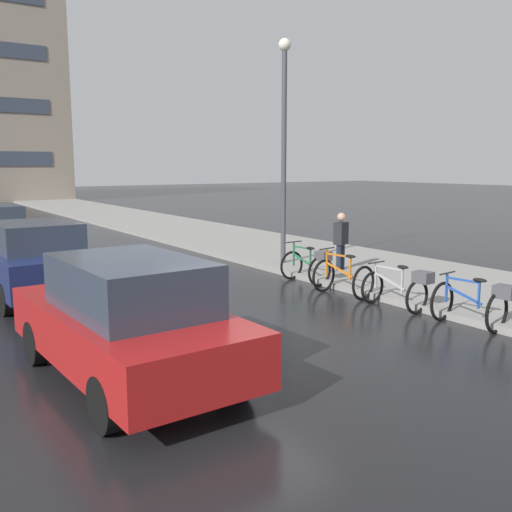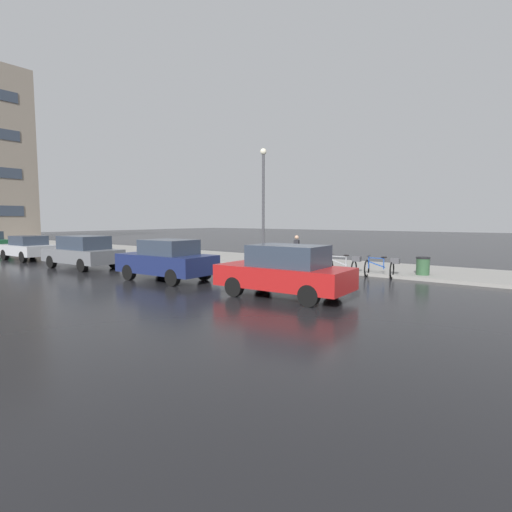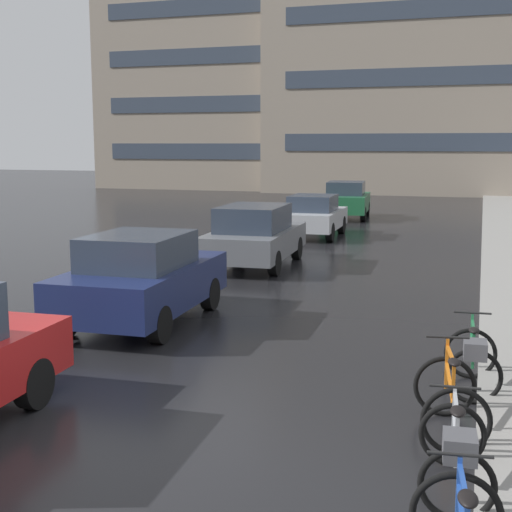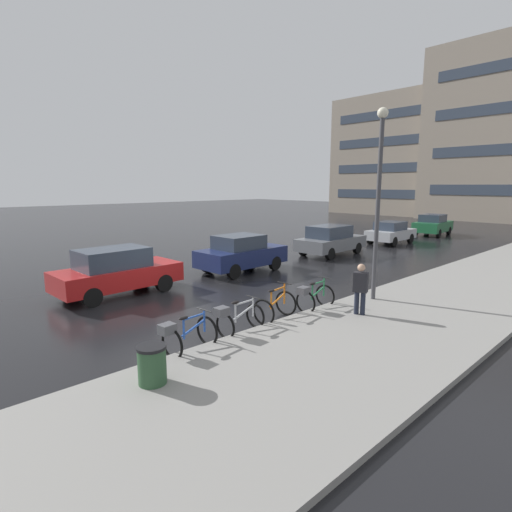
{
  "view_description": "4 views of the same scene",
  "coord_description": "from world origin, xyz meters",
  "px_view_note": "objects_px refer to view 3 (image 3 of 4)",
  "views": [
    {
      "loc": [
        -5.11,
        -7.92,
        2.87
      ],
      "look_at": [
        1.92,
        2.67,
        0.84
      ],
      "focal_mm": 40.0,
      "sensor_mm": 36.0,
      "label": 1
    },
    {
      "loc": [
        -13.1,
        -7.7,
        2.5
      ],
      "look_at": [
        -0.59,
        1.7,
        1.04
      ],
      "focal_mm": 28.0,
      "sensor_mm": 36.0,
      "label": 2
    },
    {
      "loc": [
        3.54,
        -6.74,
        3.29
      ],
      "look_at": [
        -0.3,
        5.34,
        1.28
      ],
      "focal_mm": 50.0,
      "sensor_mm": 36.0,
      "label": 3
    },
    {
      "loc": [
        11.03,
        -6.68,
        3.87
      ],
      "look_at": [
        0.83,
        2.84,
        1.38
      ],
      "focal_mm": 28.0,
      "sensor_mm": 36.0,
      "label": 4
    }
  ],
  "objects_px": {
    "bicycle_farthest": "(473,359)",
    "car_green": "(346,200)",
    "bicycle_second": "(456,452)",
    "car_grey": "(255,235)",
    "car_navy": "(142,278)",
    "car_silver": "(313,215)",
    "bicycle_third": "(450,400)"
  },
  "relations": [
    {
      "from": "bicycle_third",
      "to": "car_silver",
      "type": "xyz_separation_m",
      "value": [
        -5.44,
        16.56,
        0.34
      ]
    },
    {
      "from": "bicycle_farthest",
      "to": "car_silver",
      "type": "height_order",
      "value": "car_silver"
    },
    {
      "from": "bicycle_second",
      "to": "bicycle_farthest",
      "type": "distance_m",
      "value": 3.02
    },
    {
      "from": "car_grey",
      "to": "car_silver",
      "type": "height_order",
      "value": "car_grey"
    },
    {
      "from": "bicycle_second",
      "to": "car_grey",
      "type": "height_order",
      "value": "car_grey"
    },
    {
      "from": "bicycle_second",
      "to": "bicycle_third",
      "type": "xyz_separation_m",
      "value": [
        -0.12,
        1.57,
        -0.06
      ]
    },
    {
      "from": "car_navy",
      "to": "car_green",
      "type": "xyz_separation_m",
      "value": [
        0.19,
        19.49,
        -0.02
      ]
    },
    {
      "from": "bicycle_second",
      "to": "bicycle_farthest",
      "type": "relative_size",
      "value": 1.07
    },
    {
      "from": "car_silver",
      "to": "car_green",
      "type": "xyz_separation_m",
      "value": [
        -0.05,
        6.54,
        0.06
      ]
    },
    {
      "from": "bicycle_farthest",
      "to": "car_green",
      "type": "xyz_separation_m",
      "value": [
        -5.7,
        21.66,
        0.34
      ]
    },
    {
      "from": "bicycle_second",
      "to": "car_silver",
      "type": "xyz_separation_m",
      "value": [
        -5.55,
        18.13,
        0.28
      ]
    },
    {
      "from": "bicycle_second",
      "to": "bicycle_third",
      "type": "distance_m",
      "value": 1.58
    },
    {
      "from": "car_silver",
      "to": "car_navy",
      "type": "bearing_deg",
      "value": -91.05
    },
    {
      "from": "bicycle_third",
      "to": "car_navy",
      "type": "xyz_separation_m",
      "value": [
        -5.67,
        3.61,
        0.42
      ]
    },
    {
      "from": "bicycle_second",
      "to": "car_silver",
      "type": "distance_m",
      "value": 18.97
    },
    {
      "from": "car_navy",
      "to": "car_silver",
      "type": "xyz_separation_m",
      "value": [
        0.24,
        12.95,
        -0.08
      ]
    },
    {
      "from": "bicycle_second",
      "to": "car_green",
      "type": "relative_size",
      "value": 0.36
    },
    {
      "from": "bicycle_second",
      "to": "car_navy",
      "type": "xyz_separation_m",
      "value": [
        -5.79,
        5.19,
        0.36
      ]
    },
    {
      "from": "bicycle_farthest",
      "to": "car_green",
      "type": "relative_size",
      "value": 0.34
    },
    {
      "from": "bicycle_farthest",
      "to": "bicycle_third",
      "type": "bearing_deg",
      "value": -98.54
    },
    {
      "from": "bicycle_second",
      "to": "car_green",
      "type": "bearing_deg",
      "value": 102.78
    },
    {
      "from": "car_grey",
      "to": "bicycle_third",
      "type": "bearing_deg",
      "value": -61.2
    },
    {
      "from": "car_grey",
      "to": "car_navy",
      "type": "bearing_deg",
      "value": -90.85
    },
    {
      "from": "bicycle_farthest",
      "to": "car_navy",
      "type": "distance_m",
      "value": 6.29
    },
    {
      "from": "car_navy",
      "to": "car_silver",
      "type": "bearing_deg",
      "value": 88.95
    },
    {
      "from": "car_grey",
      "to": "car_green",
      "type": "xyz_separation_m",
      "value": [
        0.09,
        12.97,
        -0.01
      ]
    },
    {
      "from": "car_navy",
      "to": "bicycle_second",
      "type": "bearing_deg",
      "value": -41.86
    },
    {
      "from": "car_navy",
      "to": "car_grey",
      "type": "height_order",
      "value": "car_navy"
    },
    {
      "from": "bicycle_second",
      "to": "car_green",
      "type": "distance_m",
      "value": 25.31
    },
    {
      "from": "car_grey",
      "to": "car_silver",
      "type": "xyz_separation_m",
      "value": [
        0.14,
        6.42,
        -0.08
      ]
    },
    {
      "from": "bicycle_second",
      "to": "car_grey",
      "type": "distance_m",
      "value": 13.03
    },
    {
      "from": "bicycle_farthest",
      "to": "car_grey",
      "type": "height_order",
      "value": "car_grey"
    }
  ]
}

